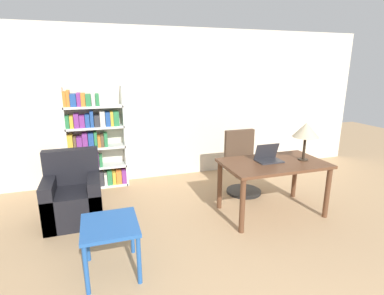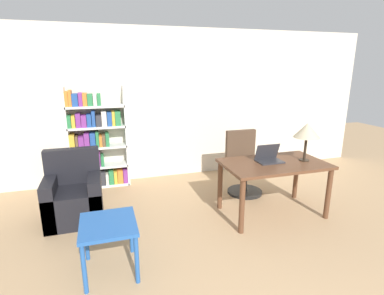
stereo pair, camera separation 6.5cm
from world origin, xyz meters
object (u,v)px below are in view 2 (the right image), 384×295
(side_table_blue, at_px, (109,231))
(bookshelf, at_px, (95,143))
(laptop, at_px, (269,158))
(office_chair, at_px, (244,166))
(desk, at_px, (274,170))
(table_lamp, at_px, (307,131))
(armchair, at_px, (74,197))

(side_table_blue, bearing_deg, bookshelf, 92.82)
(laptop, relative_size, side_table_blue, 0.59)
(laptop, distance_m, office_chair, 0.84)
(laptop, bearing_deg, desk, -51.05)
(table_lamp, relative_size, side_table_blue, 0.89)
(desk, bearing_deg, table_lamp, -5.37)
(table_lamp, xyz_separation_m, bookshelf, (-2.81, 1.81, -0.40))
(laptop, distance_m, table_lamp, 0.63)
(side_table_blue, bearing_deg, laptop, 17.49)
(table_lamp, bearing_deg, desk, 174.63)
(office_chair, xyz_separation_m, bookshelf, (-2.32, 0.95, 0.33))
(office_chair, relative_size, armchair, 1.08)
(table_lamp, height_order, side_table_blue, table_lamp)
(laptop, height_order, armchair, laptop)
(table_lamp, bearing_deg, armchair, 167.66)
(desk, height_order, armchair, armchair)
(desk, xyz_separation_m, table_lamp, (0.45, -0.04, 0.53))
(desk, height_order, office_chair, office_chair)
(table_lamp, distance_m, bookshelf, 3.37)
(office_chair, distance_m, bookshelf, 2.53)
(laptop, xyz_separation_m, bookshelf, (-2.31, 1.71, -0.03))
(office_chair, distance_m, side_table_blue, 2.64)
(desk, distance_m, side_table_blue, 2.34)
(desk, xyz_separation_m, office_chair, (-0.04, 0.82, -0.20))
(desk, xyz_separation_m, bookshelf, (-2.36, 1.77, 0.13))
(laptop, bearing_deg, table_lamp, -12.04)
(office_chair, bearing_deg, side_table_blue, -146.70)
(laptop, bearing_deg, office_chair, 88.89)
(side_table_blue, xyz_separation_m, armchair, (-0.42, 1.26, -0.14))
(desk, relative_size, office_chair, 1.39)
(office_chair, bearing_deg, bookshelf, 157.75)
(armchair, bearing_deg, table_lamp, -12.34)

